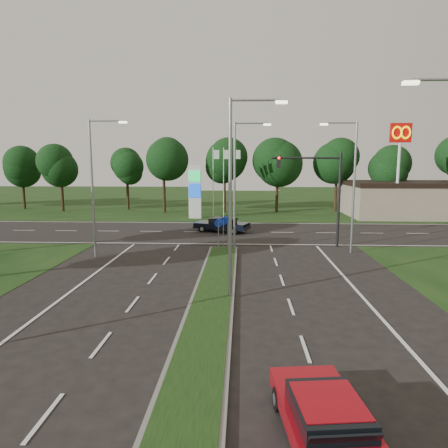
{
  "coord_description": "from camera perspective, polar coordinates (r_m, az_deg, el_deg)",
  "views": [
    {
      "loc": [
        1.34,
        -11.79,
        6.21
      ],
      "look_at": [
        0.14,
        14.5,
        2.2
      ],
      "focal_mm": 32.0,
      "sensor_mm": 36.0,
      "label": 1
    }
  ],
  "objects": [
    {
      "name": "streetlight_right_far",
      "position": [
        28.8,
        17.73,
        6.0
      ],
      "size": [
        2.53,
        0.22,
        9.0
      ],
      "rotation": [
        0.0,
        0.0,
        3.14
      ],
      "color": "gray",
      "rests_on": "ground"
    },
    {
      "name": "treeline_far",
      "position": [
        51.75,
        1.26,
        9.35
      ],
      "size": [
        6.0,
        6.0,
        9.9
      ],
      "color": "black",
      "rests_on": "ground"
    },
    {
      "name": "navy_sedan",
      "position": [
        36.29,
        -0.28,
        -0.06
      ],
      "size": [
        5.19,
        3.49,
        1.32
      ],
      "rotation": [
        0.0,
        0.0,
        1.22
      ],
      "color": "black",
      "rests_on": "ground"
    },
    {
      "name": "streetlight_median_near",
      "position": [
        17.83,
        1.53,
        5.02
      ],
      "size": [
        2.53,
        0.22,
        9.0
      ],
      "color": "gray",
      "rests_on": "ground"
    },
    {
      "name": "traffic_signal",
      "position": [
        30.4,
        13.77,
        5.48
      ],
      "size": [
        5.1,
        0.42,
        7.0
      ],
      "color": "black",
      "rests_on": "ground"
    },
    {
      "name": "streetlight_median_far",
      "position": [
        27.82,
        1.93,
        6.33
      ],
      "size": [
        2.53,
        0.22,
        9.0
      ],
      "color": "gray",
      "rests_on": "ground"
    },
    {
      "name": "red_sedan",
      "position": [
        9.99,
        14.51,
        -25.58
      ],
      "size": [
        2.23,
        4.45,
        1.18
      ],
      "rotation": [
        0.0,
        0.0,
        0.11
      ],
      "color": "#9C0812",
      "rests_on": "ground"
    },
    {
      "name": "ground",
      "position": [
        13.4,
        -3.61,
        -18.97
      ],
      "size": [
        160.0,
        160.0,
        0.0
      ],
      "primitive_type": "plane",
      "color": "black",
      "rests_on": "ground"
    },
    {
      "name": "cross_road",
      "position": [
        36.35,
        0.47,
        -1.17
      ],
      "size": [
        160.0,
        12.0,
        0.02
      ],
      "primitive_type": "cube",
      "color": "black",
      "rests_on": "ground"
    },
    {
      "name": "verge_far",
      "position": [
        67.1,
        1.47,
        3.35
      ],
      "size": [
        160.0,
        50.0,
        0.02
      ],
      "primitive_type": "cube",
      "color": "black",
      "rests_on": "ground"
    },
    {
      "name": "median_signs",
      "position": [
        28.58,
        -0.1,
        -0.39
      ],
      "size": [
        1.16,
        1.76,
        2.38
      ],
      "color": "gray",
      "rests_on": "ground"
    },
    {
      "name": "commercial_building",
      "position": [
        52.24,
        25.95,
        3.17
      ],
      "size": [
        16.0,
        9.0,
        4.0
      ],
      "primitive_type": "cube",
      "color": "gray",
      "rests_on": "ground"
    },
    {
      "name": "gas_pylon",
      "position": [
        45.23,
        -3.91,
        4.82
      ],
      "size": [
        5.8,
        1.26,
        8.0
      ],
      "color": "silver",
      "rests_on": "ground"
    },
    {
      "name": "median_kerb",
      "position": [
        17.0,
        -2.12,
        -12.55
      ],
      "size": [
        2.0,
        26.0,
        0.12
      ],
      "primitive_type": "cube",
      "color": "slate",
      "rests_on": "ground"
    },
    {
      "name": "mcdonalds_sign",
      "position": [
        46.86,
        23.83,
        10.11
      ],
      "size": [
        2.2,
        0.47,
        10.4
      ],
      "color": "silver",
      "rests_on": "ground"
    },
    {
      "name": "streetlight_left_far",
      "position": [
        27.56,
        -17.95,
        5.89
      ],
      "size": [
        2.53,
        0.22,
        9.0
      ],
      "color": "gray",
      "rests_on": "ground"
    }
  ]
}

